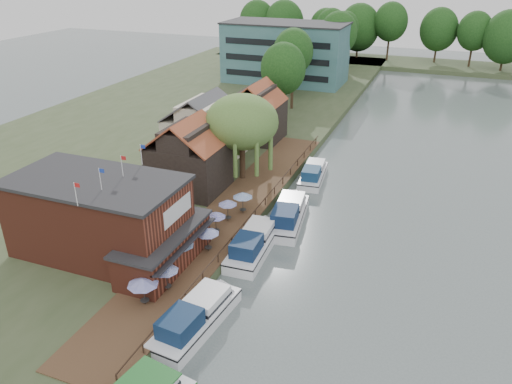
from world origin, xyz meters
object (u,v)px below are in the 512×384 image
(cruiser_2, at_px, (288,212))
(cottage_b, at_px, (205,126))
(pub, at_px, (118,220))
(cottage_c, at_px, (257,111))
(umbrella_1, at_px, (167,277))
(swan, at_px, (176,353))
(hotel_block, at_px, (285,52))
(umbrella_0, at_px, (144,291))
(willow, at_px, (242,138))
(cruiser_0, at_px, (196,314))
(cottage_a, at_px, (189,155))
(cruiser_3, at_px, (313,172))
(cruiser_1, at_px, (254,240))
(umbrella_4, at_px, (216,223))
(umbrella_2, at_px, (182,252))
(umbrella_3, at_px, (208,240))
(umbrella_5, at_px, (228,210))
(umbrella_6, at_px, (243,203))

(cruiser_2, bearing_deg, cottage_b, 134.90)
(pub, bearing_deg, cottage_c, 90.00)
(umbrella_1, distance_m, swan, 6.76)
(hotel_block, relative_size, cottage_b, 2.65)
(pub, xyz_separation_m, hotel_block, (-8.00, 71.00, 2.50))
(umbrella_0, distance_m, umbrella_1, 2.35)
(willow, bearing_deg, cruiser_0, -75.08)
(pub, xyz_separation_m, cruiser_2, (11.65, 13.01, -3.33))
(cottage_a, bearing_deg, pub, -86.19)
(pub, height_order, cruiser_2, pub)
(pub, bearing_deg, cottage_a, 93.81)
(pub, relative_size, hotel_block, 0.79)
(umbrella_1, distance_m, cruiser_3, 28.35)
(cruiser_0, xyz_separation_m, cruiser_3, (0.91, 30.04, -0.15))
(cruiser_1, bearing_deg, umbrella_0, -113.73)
(cottage_a, bearing_deg, cottage_b, 106.70)
(umbrella_4, distance_m, swan, 15.59)
(swan, bearing_deg, cruiser_3, 88.50)
(cottage_a, bearing_deg, umbrella_4, -49.09)
(umbrella_2, xyz_separation_m, cruiser_2, (5.81, 12.32, -0.97))
(willow, bearing_deg, cruiser_1, -63.38)
(umbrella_0, bearing_deg, cottage_c, 98.48)
(cottage_a, distance_m, umbrella_3, 14.44)
(umbrella_1, xyz_separation_m, umbrella_4, (-0.22, 9.67, 0.00))
(cruiser_0, bearing_deg, umbrella_2, 132.15)
(willow, height_order, cruiser_2, willow)
(umbrella_4, xyz_separation_m, swan, (3.92, -14.95, -2.07))
(umbrella_2, height_order, umbrella_4, same)
(cruiser_2, bearing_deg, umbrella_4, -136.93)
(cottage_c, distance_m, willow, 14.46)
(cottage_c, xyz_separation_m, cruiser_0, (10.22, -39.23, -3.98))
(pub, xyz_separation_m, umbrella_4, (6.35, 6.52, -2.36))
(cottage_b, height_order, umbrella_1, cottage_b)
(umbrella_4, distance_m, umbrella_5, 2.82)
(cottage_c, height_order, umbrella_5, cottage_c)
(hotel_block, relative_size, umbrella_4, 10.69)
(umbrella_0, height_order, cruiser_3, umbrella_0)
(hotel_block, distance_m, umbrella_2, 71.83)
(umbrella_2, height_order, cruiser_2, umbrella_2)
(umbrella_2, height_order, umbrella_3, same)
(umbrella_5, xyz_separation_m, cruiser_2, (5.31, 3.66, -0.97))
(willow, bearing_deg, cottage_b, 146.31)
(hotel_block, height_order, swan, hotel_block)
(cottage_c, relative_size, umbrella_5, 3.58)
(swan, bearing_deg, cruiser_1, 89.64)
(umbrella_2, distance_m, swan, 10.33)
(willow, distance_m, umbrella_6, 10.04)
(umbrella_1, height_order, umbrella_3, same)
(umbrella_3, xyz_separation_m, cruiser_2, (4.62, 9.63, -0.97))
(cottage_b, bearing_deg, umbrella_0, -72.00)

